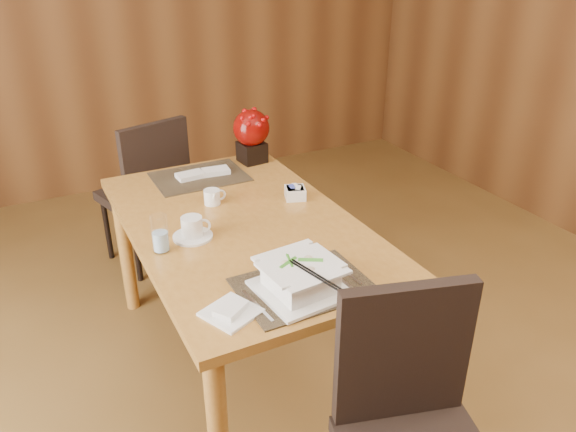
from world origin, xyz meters
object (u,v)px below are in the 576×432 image
coffee_cup (192,229)px  bread_plate (231,313)px  soup_setting (301,278)px  berry_decor (251,133)px  dining_table (243,242)px  near_chair (413,423)px  water_glass (160,234)px  sugar_caddy (295,193)px  creamer_jug (212,197)px  far_chair (149,186)px

coffee_cup → bread_plate: size_ratio=1.02×
soup_setting → berry_decor: berry_decor is taller
dining_table → bread_plate: size_ratio=9.53×
berry_decor → near_chair: (-0.22, -1.69, -0.38)m
water_glass → sugar_caddy: water_glass is taller
soup_setting → coffee_cup: 0.57m
dining_table → water_glass: 0.42m
sugar_caddy → bread_plate: sugar_caddy is taller
sugar_caddy → berry_decor: size_ratio=0.32×
bread_plate → near_chair: bearing=-51.2°
soup_setting → berry_decor: bearing=68.4°
sugar_caddy → bread_plate: 0.91m
creamer_jug → water_glass: bearing=-133.3°
far_chair → berry_decor: bearing=120.2°
soup_setting → far_chair: (-0.12, 1.65, -0.28)m
dining_table → sugar_caddy: sugar_caddy is taller
sugar_caddy → berry_decor: 0.54m
bread_plate → sugar_caddy: bearing=49.3°
berry_decor → near_chair: bearing=-97.6°
berry_decor → sugar_caddy: bearing=-91.5°
dining_table → soup_setting: 0.59m
dining_table → near_chair: size_ratio=1.58×
water_glass → creamer_jug: water_glass is taller
coffee_cup → bread_plate: coffee_cup is taller
soup_setting → creamer_jug: (-0.03, 0.80, -0.02)m
sugar_caddy → far_chair: 1.10m
creamer_jug → sugar_caddy: bearing=-15.5°
sugar_caddy → near_chair: bearing=-100.3°
coffee_cup → near_chair: bearing=-72.1°
bread_plate → far_chair: 1.68m
bread_plate → coffee_cup: bearing=84.5°
creamer_jug → sugar_caddy: size_ratio=1.05×
dining_table → bread_plate: bearing=-116.0°
coffee_cup → bread_plate: bearing=-95.5°
soup_setting → sugar_caddy: 0.76m
soup_setting → berry_decor: 1.26m
soup_setting → coffee_cup: bearing=105.5°
creamer_jug → bread_plate: (-0.23, -0.81, -0.03)m
creamer_jug → bread_plate: size_ratio=0.60×
soup_setting → far_chair: bearing=88.8°
water_glass → sugar_caddy: 0.71m
berry_decor → far_chair: berry_decor is taller
water_glass → far_chair: far_chair is taller
near_chair → far_chair: 2.14m
berry_decor → near_chair: size_ratio=0.30×
soup_setting → bread_plate: soup_setting is taller
bread_plate → berry_decor: bearing=63.4°
dining_table → berry_decor: berry_decor is taller
soup_setting → creamer_jug: soup_setting is taller
water_glass → berry_decor: bearing=45.8°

